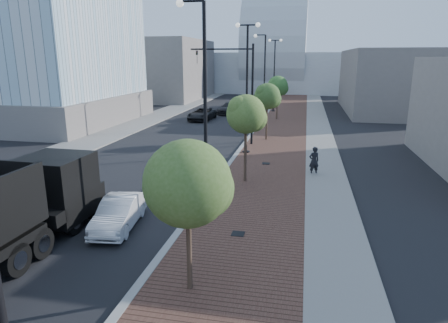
# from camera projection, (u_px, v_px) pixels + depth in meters

# --- Properties ---
(sidewalk) EXTENTS (7.00, 140.00, 0.12)m
(sidewalk) POSITION_uv_depth(u_px,v_px,m) (294.00, 119.00, 45.67)
(sidewalk) COLOR #4C2D23
(sidewalk) RESTS_ON ground
(concrete_strip) EXTENTS (2.40, 140.00, 0.13)m
(concrete_strip) POSITION_uv_depth(u_px,v_px,m) (317.00, 119.00, 45.14)
(concrete_strip) COLOR slate
(concrete_strip) RESTS_ON ground
(curb) EXTENTS (0.30, 140.00, 0.14)m
(curb) POSITION_uv_depth(u_px,v_px,m) (264.00, 118.00, 46.36)
(curb) COLOR gray
(curb) RESTS_ON ground
(west_sidewalk) EXTENTS (4.00, 140.00, 0.12)m
(west_sidewalk) POSITION_uv_depth(u_px,v_px,m) (160.00, 115.00, 48.91)
(west_sidewalk) COLOR slate
(west_sidewalk) RESTS_ON ground
(white_sedan) EXTENTS (1.86, 4.04, 1.28)m
(white_sedan) POSITION_uv_depth(u_px,v_px,m) (119.00, 213.00, 16.33)
(white_sedan) COLOR silver
(white_sedan) RESTS_ON ground
(dark_car_mid) EXTENTS (2.62, 5.19, 1.41)m
(dark_car_mid) POSITION_uv_depth(u_px,v_px,m) (202.00, 114.00, 44.93)
(dark_car_mid) COLOR black
(dark_car_mid) RESTS_ON ground
(dark_car_far) EXTENTS (3.01, 5.38, 1.47)m
(dark_car_far) POSITION_uv_depth(u_px,v_px,m) (230.00, 108.00, 50.04)
(dark_car_far) COLOR black
(dark_car_far) RESTS_ON ground
(pedestrian) EXTENTS (0.77, 0.66, 1.77)m
(pedestrian) POSITION_uv_depth(u_px,v_px,m) (314.00, 161.00, 23.62)
(pedestrian) COLOR black
(pedestrian) RESTS_ON ground
(streetlight_1) EXTENTS (1.44, 0.56, 9.21)m
(streetlight_1) POSITION_uv_depth(u_px,v_px,m) (203.00, 120.00, 16.77)
(streetlight_1) COLOR black
(streetlight_1) RESTS_ON ground
(streetlight_2) EXTENTS (1.72, 0.56, 9.28)m
(streetlight_2) POSITION_uv_depth(u_px,v_px,m) (247.00, 88.00, 27.98)
(streetlight_2) COLOR black
(streetlight_2) RESTS_ON ground
(streetlight_3) EXTENTS (1.44, 0.56, 9.21)m
(streetlight_3) POSITION_uv_depth(u_px,v_px,m) (263.00, 84.00, 39.49)
(streetlight_3) COLOR black
(streetlight_3) RESTS_ON ground
(streetlight_4) EXTENTS (1.72, 0.56, 9.28)m
(streetlight_4) POSITION_uv_depth(u_px,v_px,m) (274.00, 75.00, 50.70)
(streetlight_4) COLOR black
(streetlight_4) RESTS_ON ground
(traffic_mast) EXTENTS (5.09, 0.20, 8.00)m
(traffic_mast) POSITION_uv_depth(u_px,v_px,m) (241.00, 83.00, 30.96)
(traffic_mast) COLOR black
(traffic_mast) RESTS_ON ground
(tree_0) EXTENTS (2.57, 2.55, 4.73)m
(tree_0) POSITION_uv_depth(u_px,v_px,m) (189.00, 184.00, 11.11)
(tree_0) COLOR #382619
(tree_0) RESTS_ON ground
(tree_1) EXTENTS (2.23, 2.16, 5.02)m
(tree_1) POSITION_uv_depth(u_px,v_px,m) (247.00, 114.00, 21.40)
(tree_1) COLOR #382619
(tree_1) RESTS_ON ground
(tree_2) EXTENTS (2.27, 2.21, 4.91)m
(tree_2) POSITION_uv_depth(u_px,v_px,m) (268.00, 97.00, 32.80)
(tree_2) COLOR #382619
(tree_2) RESTS_ON ground
(tree_3) EXTENTS (2.37, 2.32, 5.02)m
(tree_3) POSITION_uv_depth(u_px,v_px,m) (278.00, 86.00, 44.14)
(tree_3) COLOR #382619
(tree_3) RESTS_ON ground
(tower_podium) EXTENTS (19.00, 19.00, 3.00)m
(tower_podium) POSITION_uv_depth(u_px,v_px,m) (39.00, 109.00, 43.13)
(tower_podium) COLOR slate
(tower_podium) RESTS_ON ground
(convention_center) EXTENTS (50.00, 30.00, 50.00)m
(convention_center) POSITION_uv_depth(u_px,v_px,m) (277.00, 62.00, 87.83)
(convention_center) COLOR #A8AEB2
(convention_center) RESTS_ON ground
(commercial_block_nw) EXTENTS (14.00, 20.00, 10.00)m
(commercial_block_nw) POSITION_uv_depth(u_px,v_px,m) (162.00, 70.00, 67.96)
(commercial_block_nw) COLOR slate
(commercial_block_nw) RESTS_ON ground
(commercial_block_ne) EXTENTS (12.00, 22.00, 8.00)m
(commercial_block_ne) POSITION_uv_depth(u_px,v_px,m) (393.00, 81.00, 51.67)
(commercial_block_ne) COLOR #655F5B
(commercial_block_ne) RESTS_ON ground
(utility_cover_1) EXTENTS (0.50, 0.50, 0.02)m
(utility_cover_1) POSITION_uv_depth(u_px,v_px,m) (238.00, 234.00, 15.58)
(utility_cover_1) COLOR black
(utility_cover_1) RESTS_ON sidewalk
(utility_cover_2) EXTENTS (0.50, 0.50, 0.02)m
(utility_cover_2) POSITION_uv_depth(u_px,v_px,m) (266.00, 163.00, 25.99)
(utility_cover_2) COLOR black
(utility_cover_2) RESTS_ON sidewalk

